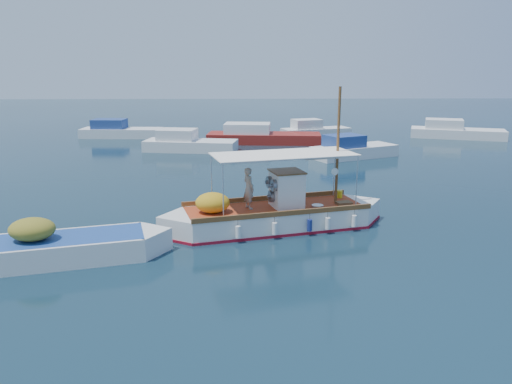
{
  "coord_description": "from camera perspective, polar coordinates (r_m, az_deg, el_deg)",
  "views": [
    {
      "loc": [
        -1.81,
        -17.68,
        6.09
      ],
      "look_at": [
        -1.33,
        0.0,
        1.63
      ],
      "focal_mm": 35.0,
      "sensor_mm": 36.0,
      "label": 1
    }
  ],
  "objects": [
    {
      "name": "bg_boat_nw",
      "position": [
        37.36,
        -7.78,
        5.42
      ],
      "size": [
        7.02,
        3.45,
        1.8
      ],
      "rotation": [
        0.0,
        0.0,
        -0.16
      ],
      "color": "silver",
      "rests_on": "ground"
    },
    {
      "name": "bg_boat_ne",
      "position": [
        34.9,
        10.92,
        4.69
      ],
      "size": [
        6.36,
        4.56,
        1.8
      ],
      "rotation": [
        0.0,
        0.0,
        0.44
      ],
      "color": "silver",
      "rests_on": "ground"
    },
    {
      "name": "bg_boat_n",
      "position": [
        40.9,
        0.52,
        6.31
      ],
      "size": [
        9.33,
        3.64,
        1.8
      ],
      "rotation": [
        0.0,
        0.0,
        -0.09
      ],
      "color": "maroon",
      "rests_on": "ground"
    },
    {
      "name": "fishing_caique",
      "position": [
        19.29,
        2.05,
        -2.73
      ],
      "size": [
        8.77,
        4.09,
        5.54
      ],
      "rotation": [
        0.0,
        0.0,
        0.26
      ],
      "color": "white",
      "rests_on": "ground"
    },
    {
      "name": "bg_boat_e",
      "position": [
        47.22,
        21.72,
        6.37
      ],
      "size": [
        8.15,
        5.03,
        1.8
      ],
      "rotation": [
        0.0,
        0.0,
        -0.34
      ],
      "color": "silver",
      "rests_on": "ground"
    },
    {
      "name": "ground",
      "position": [
        18.79,
        4.07,
        -4.79
      ],
      "size": [
        160.0,
        160.0,
        0.0
      ],
      "primitive_type": "plane",
      "color": "black",
      "rests_on": "ground"
    },
    {
      "name": "bg_boat_far_n",
      "position": [
        44.59,
        6.64,
        6.87
      ],
      "size": [
        6.35,
        3.65,
        1.8
      ],
      "rotation": [
        0.0,
        0.0,
        0.29
      ],
      "color": "silver",
      "rests_on": "ground"
    },
    {
      "name": "dinghy",
      "position": [
        17.34,
        -21.33,
        -6.15
      ],
      "size": [
        6.74,
        3.19,
        1.7
      ],
      "rotation": [
        0.0,
        0.0,
        0.26
      ],
      "color": "white",
      "rests_on": "ground"
    },
    {
      "name": "bg_boat_far_w",
      "position": [
        45.81,
        -15.38,
        6.65
      ],
      "size": [
        7.06,
        2.74,
        1.8
      ],
      "rotation": [
        0.0,
        0.0,
        -0.06
      ],
      "color": "silver",
      "rests_on": "ground"
    }
  ]
}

